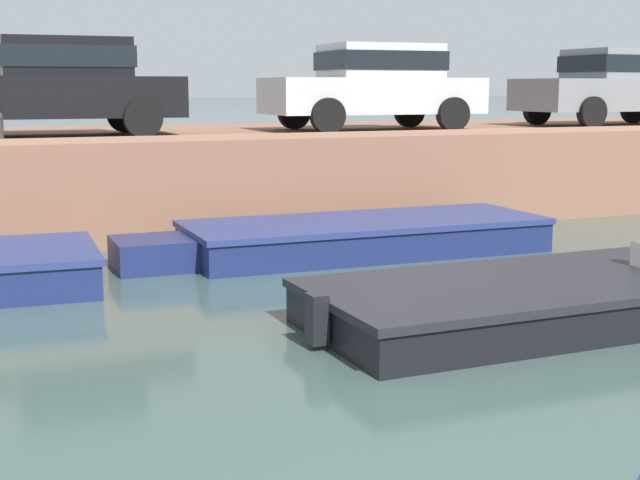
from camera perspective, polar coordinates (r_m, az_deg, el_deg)
name	(u,v)px	position (r m, az deg, el deg)	size (l,w,h in m)	color
ground_plane	(246,348)	(8.03, -4.73, -6.91)	(400.00, 400.00, 0.00)	#384C47
far_quay_wall	(96,177)	(15.91, -14.12, 3.92)	(60.00, 6.00, 1.53)	brown
far_wall_coping	(126,139)	(13.02, -12.33, 6.30)	(60.00, 0.24, 0.08)	#9F6C52
boat_moored_central_navy	(349,237)	(12.40, 1.89, 0.17)	(6.04, 1.95, 0.47)	navy
motorboat_passing	(603,293)	(9.61, 17.65, -3.22)	(6.97, 2.16, 0.92)	black
car_left_inner_black	(60,83)	(14.87, -16.31, 9.65)	(3.89, 2.00, 1.54)	black
car_centre_silver	(375,83)	(16.46, 3.54, 9.98)	(3.93, 2.00, 1.54)	#B7BABC
car_right_inner_grey	(618,84)	(19.57, 18.53, 9.47)	(4.21, 1.93, 1.54)	slate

